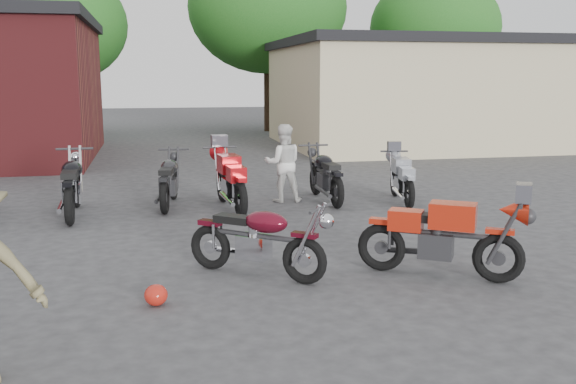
{
  "coord_description": "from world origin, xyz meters",
  "views": [
    {
      "loc": [
        -1.29,
        -6.92,
        2.49
      ],
      "look_at": [
        0.55,
        1.64,
        0.9
      ],
      "focal_mm": 40.0,
      "sensor_mm": 36.0,
      "label": 1
    }
  ],
  "objects": [
    {
      "name": "row_bike_6",
      "position": [
        3.57,
        4.92,
        0.52
      ],
      "size": [
        0.9,
        1.88,
        1.05
      ],
      "primitive_type": null,
      "rotation": [
        0.0,
        0.0,
        1.4
      ],
      "color": "#9397A0",
      "rests_on": "ground"
    },
    {
      "name": "row_bike_3",
      "position": [
        -0.97,
        5.47,
        0.57
      ],
      "size": [
        0.93,
        2.04,
        1.14
      ],
      "primitive_type": null,
      "rotation": [
        0.0,
        0.0,
        1.42
      ],
      "color": "black",
      "rests_on": "ground"
    },
    {
      "name": "sportbike",
      "position": [
        2.21,
        0.23,
        0.57
      ],
      "size": [
        2.02,
        1.62,
        1.15
      ],
      "primitive_type": null,
      "rotation": [
        0.0,
        0.0,
        -0.57
      ],
      "color": "red",
      "rests_on": "ground"
    },
    {
      "name": "vintage_motorcycle",
      "position": [
        -0.02,
        0.73,
        0.54
      ],
      "size": [
        1.84,
        1.66,
        1.08
      ],
      "primitive_type": null,
      "rotation": [
        0.0,
        0.0,
        -0.68
      ],
      "color": "#4D0917",
      "rests_on": "ground"
    },
    {
      "name": "ground",
      "position": [
        0.0,
        0.0,
        0.0
      ],
      "size": [
        90.0,
        90.0,
        0.0
      ],
      "primitive_type": "plane",
      "color": "#333235"
    },
    {
      "name": "tree_2",
      "position": [
        4.0,
        22.0,
        4.4
      ],
      "size": [
        7.04,
        7.04,
        8.8
      ],
      "primitive_type": null,
      "color": "#175818",
      "rests_on": "ground"
    },
    {
      "name": "tree_3",
      "position": [
        12.0,
        22.0,
        3.8
      ],
      "size": [
        6.08,
        6.08,
        7.6
      ],
      "primitive_type": null,
      "color": "#175818",
      "rests_on": "ground"
    },
    {
      "name": "row_bike_2",
      "position": [
        -2.69,
        4.98,
        0.63
      ],
      "size": [
        0.78,
        2.18,
        1.25
      ],
      "primitive_type": null,
      "rotation": [
        0.0,
        0.0,
        1.6
      ],
      "color": "black",
      "rests_on": "ground"
    },
    {
      "name": "helmet",
      "position": [
        -1.3,
        -0.04,
        0.12
      ],
      "size": [
        0.34,
        0.34,
        0.24
      ],
      "primitive_type": "ellipsoid",
      "rotation": [
        0.0,
        0.0,
        -0.43
      ],
      "color": "#B41E13",
      "rests_on": "ground"
    },
    {
      "name": "person_light",
      "position": [
        1.28,
        5.47,
        0.78
      ],
      "size": [
        0.81,
        0.66,
        1.55
      ],
      "primitive_type": "imported",
      "rotation": [
        0.0,
        0.0,
        3.05
      ],
      "color": "silver",
      "rests_on": "ground"
    },
    {
      "name": "stucco_building",
      "position": [
        8.5,
        15.0,
        1.75
      ],
      "size": [
        10.0,
        8.0,
        3.5
      ],
      "primitive_type": "cube",
      "color": "#BBB185",
      "rests_on": "ground"
    },
    {
      "name": "row_bike_4",
      "position": [
        0.15,
        4.94,
        0.61
      ],
      "size": [
        0.9,
        2.17,
        1.22
      ],
      "primitive_type": null,
      "rotation": [
        0.0,
        0.0,
        1.67
      ],
      "color": "#AF0E14",
      "rests_on": "ground"
    },
    {
      "name": "row_bike_5",
      "position": [
        2.11,
        5.34,
        0.59
      ],
      "size": [
        0.71,
        2.03,
        1.17
      ],
      "primitive_type": null,
      "rotation": [
        0.0,
        0.0,
        1.59
      ],
      "color": "black",
      "rests_on": "ground"
    },
    {
      "name": "tree_1",
      "position": [
        -5.0,
        22.0,
        3.7
      ],
      "size": [
        5.92,
        5.92,
        7.4
      ],
      "primitive_type": null,
      "color": "#175818",
      "rests_on": "ground"
    }
  ]
}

